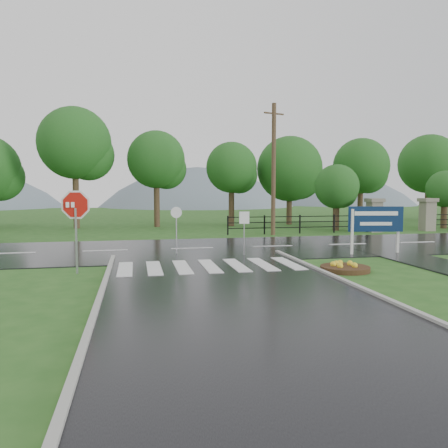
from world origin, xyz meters
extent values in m
plane|color=#27571D|center=(0.00, 0.00, 0.00)|extent=(120.00, 120.00, 0.00)
cube|color=black|center=(0.00, 10.00, 0.00)|extent=(90.00, 8.00, 0.04)
cube|color=black|center=(8.50, 4.00, 0.00)|extent=(2.20, 11.00, 0.04)
cube|color=silver|center=(-3.00, 5.00, 0.06)|extent=(0.50, 2.80, 0.02)
cube|color=silver|center=(-2.00, 5.00, 0.06)|extent=(0.50, 2.80, 0.02)
cube|color=silver|center=(-1.00, 5.00, 0.06)|extent=(0.50, 2.80, 0.02)
cube|color=silver|center=(0.00, 5.00, 0.06)|extent=(0.50, 2.80, 0.02)
cube|color=silver|center=(1.00, 5.00, 0.06)|extent=(0.50, 2.80, 0.02)
cube|color=silver|center=(2.00, 5.00, 0.06)|extent=(0.50, 2.80, 0.02)
cube|color=silver|center=(3.00, 5.00, 0.06)|extent=(0.50, 2.80, 0.02)
cube|color=#A3A39B|center=(-3.55, -4.00, 0.00)|extent=(0.15, 24.00, 0.12)
cube|color=gray|center=(13.00, 16.00, 1.00)|extent=(0.80, 0.80, 2.00)
cube|color=#6B6659|center=(13.00, 16.00, 2.12)|extent=(1.00, 1.00, 0.24)
cube|color=gray|center=(17.00, 16.00, 1.00)|extent=(0.80, 0.80, 2.00)
cube|color=#6B6659|center=(17.00, 16.00, 2.12)|extent=(1.00, 1.00, 0.24)
cube|color=black|center=(7.75, 16.00, 0.40)|extent=(9.50, 0.05, 0.05)
cube|color=black|center=(7.75, 16.00, 0.75)|extent=(9.50, 0.05, 0.05)
cube|color=black|center=(7.75, 16.00, 1.10)|extent=(9.50, 0.05, 0.05)
cube|color=black|center=(3.00, 16.00, 0.60)|extent=(0.08, 0.08, 1.20)
cube|color=black|center=(12.50, 16.00, 0.60)|extent=(0.08, 0.08, 1.20)
cube|color=black|center=(17.50, 16.00, 0.60)|extent=(0.08, 0.08, 1.20)
sphere|color=slate|center=(8.00, 65.00, -17.28)|extent=(48.00, 48.00, 48.00)
sphere|color=slate|center=(36.00, 65.00, -12.96)|extent=(36.00, 36.00, 36.00)
cube|color=#939399|center=(-4.58, 4.75, 1.11)|extent=(0.07, 0.07, 2.21)
cylinder|color=white|center=(-4.58, 4.77, 2.32)|extent=(1.30, 0.30, 1.33)
cylinder|color=#B9140C|center=(-4.58, 4.75, 2.32)|extent=(1.13, 0.28, 1.16)
cube|color=silver|center=(6.52, 6.76, 1.00)|extent=(0.12, 0.12, 2.00)
cube|color=silver|center=(8.72, 6.76, 1.00)|extent=(0.12, 0.12, 2.00)
cube|color=#0A2045|center=(7.62, 6.76, 1.55)|extent=(2.37, 0.48, 1.10)
cube|color=white|center=(7.62, 6.72, 1.80)|extent=(1.87, 0.35, 0.18)
cube|color=white|center=(7.62, 6.72, 1.35)|extent=(1.38, 0.26, 0.15)
cylinder|color=#332111|center=(4.50, 3.40, 0.08)|extent=(1.70, 1.70, 0.17)
cube|color=#939399|center=(1.89, 7.41, 0.89)|extent=(0.04, 0.04, 1.79)
cube|color=white|center=(1.89, 7.39, 1.64)|extent=(0.42, 0.08, 0.52)
cylinder|color=#939399|center=(-0.88, 8.47, 0.97)|extent=(0.06, 0.06, 1.94)
cylinder|color=white|center=(-0.88, 8.45, 1.84)|extent=(0.48, 0.11, 0.48)
cylinder|color=#473523|center=(5.78, 15.50, 4.05)|extent=(0.27, 0.27, 8.10)
cube|color=brown|center=(5.78, 15.50, 7.47)|extent=(1.40, 0.53, 0.09)
cylinder|color=#3D2B1C|center=(10.98, 17.50, 1.27)|extent=(0.41, 0.41, 2.54)
sphere|color=#195119|center=(10.98, 17.50, 3.04)|extent=(3.05, 3.05, 3.05)
cylinder|color=#3D2B1C|center=(19.47, 17.50, 1.20)|extent=(0.39, 0.39, 2.40)
sphere|color=#195119|center=(19.47, 17.50, 2.88)|extent=(2.64, 2.64, 2.64)
camera|label=1|loc=(-2.61, -10.47, 2.83)|focal=35.00mm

